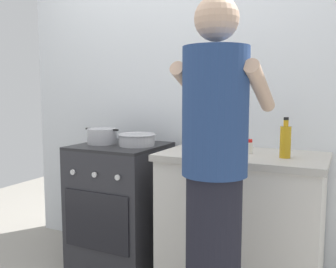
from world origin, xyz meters
The scene contains 9 objects.
back_wall centered at (0.20, 0.50, 1.25)m, with size 3.20×0.10×2.50m.
countertop centered at (0.55, 0.15, 0.45)m, with size 1.00×0.60×0.90m.
stove_range centered at (-0.35, 0.15, 0.45)m, with size 0.60×0.62×0.90m.
pot centered at (-0.49, 0.12, 0.96)m, with size 0.28×0.21×0.11m.
mixing_bowl centered at (-0.21, 0.15, 0.95)m, with size 0.27×0.27×0.09m.
utensil_crock centered at (0.32, 0.30, 1.00)m, with size 0.10×0.10×0.33m.
spice_bottle centered at (0.58, 0.17, 0.94)m, with size 0.04×0.04×0.09m.
oil_bottle centered at (0.81, 0.11, 1.00)m, with size 0.06×0.06×0.24m.
person centered at (0.59, -0.49, 0.86)m, with size 0.41×0.50×1.70m.
Camera 1 is at (1.13, -2.10, 1.28)m, focal length 39.82 mm.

